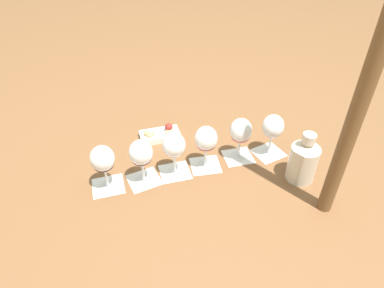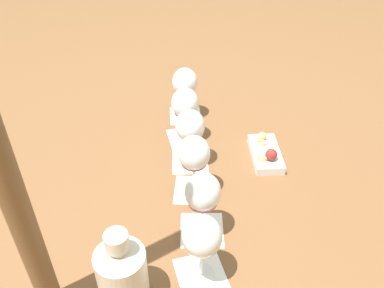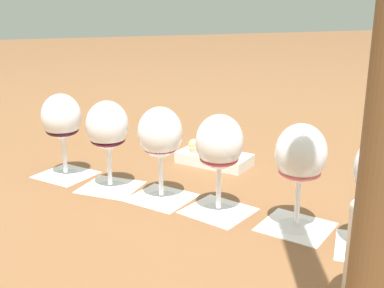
# 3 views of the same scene
# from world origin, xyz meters

# --- Properties ---
(ground_plane) EXTENTS (8.00, 8.00, 0.00)m
(ground_plane) POSITION_xyz_m (0.00, 0.00, 0.00)
(ground_plane) COLOR brown
(tasting_card_0) EXTENTS (0.15, 0.15, 0.00)m
(tasting_card_0) POSITION_xyz_m (-0.20, 0.24, 0.00)
(tasting_card_0) COLOR white
(tasting_card_0) RESTS_ON ground_plane
(tasting_card_1) EXTENTS (0.15, 0.15, 0.00)m
(tasting_card_1) POSITION_xyz_m (-0.13, 0.14, 0.00)
(tasting_card_1) COLOR white
(tasting_card_1) RESTS_ON ground_plane
(tasting_card_2) EXTENTS (0.14, 0.15, 0.00)m
(tasting_card_2) POSITION_xyz_m (-0.03, 0.04, 0.00)
(tasting_card_2) COLOR white
(tasting_card_2) RESTS_ON ground_plane
(tasting_card_3) EXTENTS (0.15, 0.15, 0.00)m
(tasting_card_3) POSITION_xyz_m (0.04, -0.05, 0.00)
(tasting_card_3) COLOR white
(tasting_card_3) RESTS_ON ground_plane
(tasting_card_4) EXTENTS (0.15, 0.15, 0.00)m
(tasting_card_4) POSITION_xyz_m (0.12, -0.13, 0.00)
(tasting_card_4) COLOR white
(tasting_card_4) RESTS_ON ground_plane
(tasting_card_5) EXTENTS (0.15, 0.15, 0.00)m
(tasting_card_5) POSITION_xyz_m (0.20, -0.23, 0.00)
(tasting_card_5) COLOR white
(tasting_card_5) RESTS_ON ground_plane
(wine_glass_0) EXTENTS (0.08, 0.08, 0.17)m
(wine_glass_0) POSITION_xyz_m (-0.20, 0.24, 0.12)
(wine_glass_0) COLOR white
(wine_glass_0) RESTS_ON tasting_card_0
(wine_glass_1) EXTENTS (0.08, 0.08, 0.17)m
(wine_glass_1) POSITION_xyz_m (-0.13, 0.14, 0.12)
(wine_glass_1) COLOR white
(wine_glass_1) RESTS_ON tasting_card_1
(wine_glass_2) EXTENTS (0.08, 0.08, 0.17)m
(wine_glass_2) POSITION_xyz_m (-0.03, 0.04, 0.12)
(wine_glass_2) COLOR white
(wine_glass_2) RESTS_ON tasting_card_2
(wine_glass_3) EXTENTS (0.08, 0.08, 0.17)m
(wine_glass_3) POSITION_xyz_m (0.04, -0.05, 0.12)
(wine_glass_3) COLOR white
(wine_glass_3) RESTS_ON tasting_card_3
(wine_glass_4) EXTENTS (0.08, 0.08, 0.17)m
(wine_glass_4) POSITION_xyz_m (0.12, -0.13, 0.12)
(wine_glass_4) COLOR white
(wine_glass_4) RESTS_ON tasting_card_4
(wine_glass_5) EXTENTS (0.08, 0.08, 0.17)m
(wine_glass_5) POSITION_xyz_m (0.20, -0.23, 0.12)
(wine_glass_5) COLOR white
(wine_glass_5) RESTS_ON tasting_card_5
(ceramic_vase) EXTENTS (0.10, 0.10, 0.19)m
(ceramic_vase) POSITION_xyz_m (-0.10, 0.37, 0.08)
(ceramic_vase) COLOR beige
(ceramic_vase) RESTS_ON ground_plane
(snack_dish) EXTENTS (0.16, 0.18, 0.06)m
(snack_dish) POSITION_xyz_m (-0.12, -0.19, 0.02)
(snack_dish) COLOR white
(snack_dish) RESTS_ON ground_plane
(umbrella_pole) EXTENTS (0.04, 0.04, 1.04)m
(umbrella_pole) POSITION_xyz_m (0.01, 0.47, 0.52)
(umbrella_pole) COLOR brown
(umbrella_pole) RESTS_ON ground_plane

